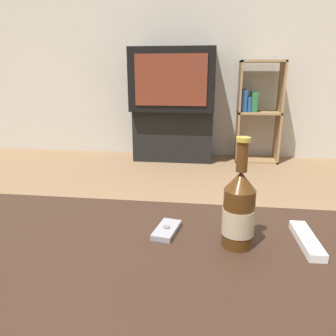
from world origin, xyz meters
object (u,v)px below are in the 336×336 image
object	(u,v)px
remote_control	(307,240)
tv_stand	(174,135)
bookshelf	(256,110)
beer_bottle	(239,210)
cell_phone	(167,230)
television	(174,80)

from	to	relation	value
remote_control	tv_stand	bearing A→B (deg)	101.37
tv_stand	remote_control	distance (m)	2.75
bookshelf	remote_control	xyz separation A→B (m)	(-0.21, -2.71, -0.03)
beer_bottle	cell_phone	xyz separation A→B (m)	(-0.18, 0.04, -0.08)
television	beer_bottle	world-z (taller)	television
bookshelf	beer_bottle	world-z (taller)	bookshelf
television	remote_control	distance (m)	2.76
television	remote_control	size ratio (longest dim) A/B	4.71
television	cell_phone	bearing A→B (deg)	-83.74
television	bookshelf	xyz separation A→B (m)	(0.84, 0.05, -0.30)
tv_stand	beer_bottle	distance (m)	2.76
tv_stand	cell_phone	size ratio (longest dim) A/B	7.00
cell_phone	bookshelf	bearing A→B (deg)	88.55
bookshelf	cell_phone	distance (m)	2.75
television	bookshelf	distance (m)	0.90
remote_control	beer_bottle	bearing A→B (deg)	-171.98
television	beer_bottle	xyz separation A→B (m)	(0.47, -2.69, -0.24)
tv_stand	television	distance (m)	0.57
tv_stand	remote_control	world-z (taller)	tv_stand
beer_bottle	television	bearing A→B (deg)	99.85
tv_stand	television	size ratio (longest dim) A/B	0.98
remote_control	bookshelf	bearing A→B (deg)	83.55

